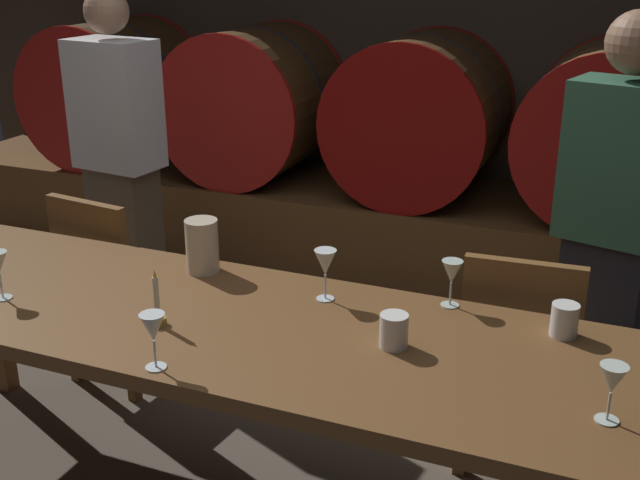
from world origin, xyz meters
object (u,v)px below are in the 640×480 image
chair_left (112,281)px  wine_glass_far_right (612,381)px  candle_center (157,310)px  pitcher (202,246)px  dining_table (221,335)px  wine_glass_center (325,264)px  cup_right (564,320)px  wine_glass_right (452,273)px  wine_glass_left (153,329)px  cup_left (394,331)px  guest_right (612,235)px  wine_barrel_right (611,132)px  chair_right (519,352)px  wine_barrel_center (420,116)px  wine_barrel_far_left (115,91)px  guest_left (121,170)px  wine_barrel_left (255,103)px

chair_left → wine_glass_far_right: wine_glass_far_right is taller
candle_center → pitcher: bearing=101.8°
dining_table → wine_glass_center: bearing=43.4°
wine_glass_center → cup_right: 0.76m
wine_glass_right → wine_glass_left: bearing=-133.1°
candle_center → cup_left: (0.71, 0.14, 0.00)m
dining_table → wine_glass_right: (0.65, 0.35, 0.18)m
dining_table → pitcher: pitcher is taller
guest_right → candle_center: guest_right is taller
candle_center → pitcher: (-0.09, 0.42, 0.05)m
wine_barrel_right → cup_left: bearing=-101.0°
pitcher → wine_glass_right: bearing=3.5°
chair_right → candle_center: 1.29m
guest_right → cup_left: bearing=75.8°
wine_glass_center → cup_right: (0.75, 0.03, -0.08)m
chair_left → candle_center: (0.74, -0.73, 0.32)m
chair_right → guest_right: guest_right is taller
chair_right → wine_glass_center: (-0.59, -0.39, 0.40)m
wine_barrel_right → candle_center: wine_barrel_right is taller
chair_left → wine_glass_center: 1.26m
wine_barrel_center → chair_right: bearing=-62.9°
wine_glass_right → wine_glass_far_right: (0.52, -0.50, -0.00)m
wine_glass_center → cup_left: 0.39m
chair_left → wine_glass_far_right: 2.21m
wine_glass_far_right → cup_left: 0.63m
wine_barrel_center → cup_right: wine_barrel_center is taller
wine_barrel_far_left → wine_barrel_center: size_ratio=1.00×
guest_left → guest_right: (2.19, -0.03, -0.01)m
wine_barrel_left → wine_glass_center: 2.43m
wine_barrel_far_left → chair_right: bearing=-30.0°
wine_barrel_right → guest_left: guest_left is taller
wine_barrel_center → wine_barrel_right: bearing=0.0°
cup_left → dining_table: bearing=-178.1°
guest_right → cup_left: size_ratio=16.10×
wine_barrel_right → chair_right: size_ratio=1.03×
guest_right → candle_center: 1.66m
wine_barrel_far_left → cup_left: 3.48m
chair_left → cup_right: (1.90, -0.32, 0.32)m
wine_glass_center → guest_left: bearing=150.3°
guest_right → wine_glass_left: (-1.10, -1.33, 0.03)m
candle_center → pitcher: 0.44m
chair_left → chair_right: 1.73m
wine_barrel_center → chair_right: wine_barrel_center is taller
wine_barrel_right → wine_glass_right: (-0.36, -1.95, -0.07)m
wine_barrel_right → wine_glass_far_right: bearing=-86.3°
cup_left → pitcher: bearing=160.6°
pitcher → chair_left: bearing=154.9°
wine_barrel_center → wine_glass_center: bearing=-82.7°
wine_barrel_center → cup_right: (1.02, -2.03, -0.14)m
guest_right → chair_left: bearing=25.6°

